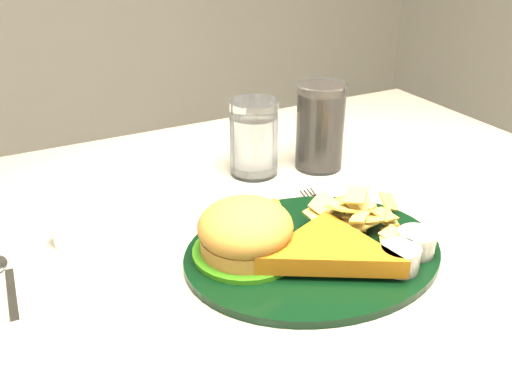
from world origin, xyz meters
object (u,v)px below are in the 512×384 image
at_px(dinner_plate, 314,230).
at_px(cola_glass, 320,126).
at_px(water_glass, 254,138).
at_px(fork_napkin, 352,226).

bearing_deg(dinner_plate, cola_glass, 60.59).
height_order(dinner_plate, cola_glass, cola_glass).
xyz_separation_m(dinner_plate, water_glass, (0.04, 0.24, 0.02)).
relative_size(water_glass, fork_napkin, 0.70).
height_order(water_glass, cola_glass, cola_glass).
bearing_deg(fork_napkin, water_glass, 111.24).
bearing_deg(cola_glass, fork_napkin, -110.74).
height_order(dinner_plate, water_glass, water_glass).
distance_m(dinner_plate, water_glass, 0.25).
bearing_deg(fork_napkin, cola_glass, 82.30).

